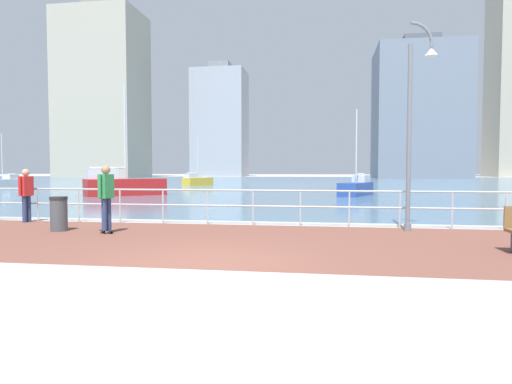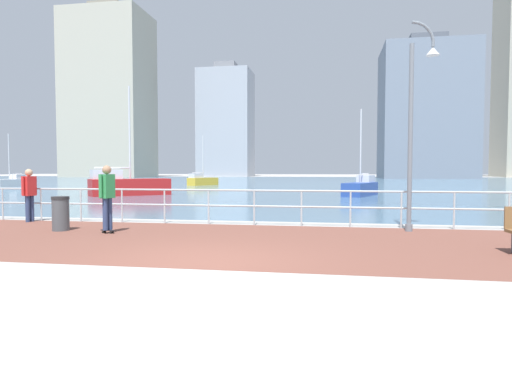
{
  "view_description": "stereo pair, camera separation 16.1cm",
  "coord_description": "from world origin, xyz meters",
  "views": [
    {
      "loc": [
        2.11,
        -7.58,
        1.65
      ],
      "look_at": [
        0.42,
        3.24,
        1.1
      ],
      "focal_mm": 31.22,
      "sensor_mm": 36.0,
      "label": 1
    },
    {
      "loc": [
        2.27,
        -7.55,
        1.65
      ],
      "look_at": [
        0.42,
        3.24,
        1.1
      ],
      "focal_mm": 31.22,
      "sensor_mm": 36.0,
      "label": 2
    }
  ],
  "objects": [
    {
      "name": "skateboarder",
      "position": [
        -3.46,
        3.11,
        1.06
      ],
      "size": [
        0.41,
        0.55,
        1.76
      ],
      "color": "black",
      "rests_on": "ground"
    },
    {
      "name": "tower_steel",
      "position": [
        19.47,
        80.55,
        12.36
      ],
      "size": [
        16.23,
        13.82,
        26.38
      ],
      "color": "slate",
      "rests_on": "ground"
    },
    {
      "name": "trash_bin",
      "position": [
        -4.95,
        3.35,
        0.47
      ],
      "size": [
        0.46,
        0.46,
        0.93
      ],
      "color": "#474C51",
      "rests_on": "ground"
    },
    {
      "name": "tower_beige",
      "position": [
        -47.24,
        86.16,
        18.35
      ],
      "size": [
        17.6,
        13.21,
        38.37
      ],
      "color": "#B2AD99",
      "rests_on": "ground"
    },
    {
      "name": "ground",
      "position": [
        0.0,
        40.0,
        0.0
      ],
      "size": [
        220.0,
        220.0,
        0.0
      ],
      "primitive_type": "plane",
      "color": "#ADAAA5"
    },
    {
      "name": "sailboat_gray",
      "position": [
        -10.64,
        19.08,
        0.66
      ],
      "size": [
        4.75,
        4.4,
        6.96
      ],
      "color": "#B21E1E",
      "rests_on": "ground"
    },
    {
      "name": "sailboat_blue",
      "position": [
        -27.38,
        29.55,
        0.48
      ],
      "size": [
        1.24,
        3.6,
        5.0
      ],
      "color": "white",
      "rests_on": "ground"
    },
    {
      "name": "lamppost",
      "position": [
        4.47,
        4.82,
        3.07
      ],
      "size": [
        0.82,
        0.36,
        5.55
      ],
      "color": "slate",
      "rests_on": "ground"
    },
    {
      "name": "tower_slate",
      "position": [
        -23.68,
        100.16,
        13.11
      ],
      "size": [
        12.69,
        10.23,
        27.88
      ],
      "color": "#A3A8B2",
      "rests_on": "ground"
    },
    {
      "name": "brick_paving",
      "position": [
        0.0,
        2.43,
        0.0
      ],
      "size": [
        28.0,
        5.94,
        0.01
      ],
      "primitive_type": "cube",
      "color": "brown",
      "rests_on": "ground"
    },
    {
      "name": "bystander",
      "position": [
        -7.15,
        5.05,
        0.99
      ],
      "size": [
        0.31,
        0.56,
        1.67
      ],
      "color": "navy",
      "rests_on": "ground"
    },
    {
      "name": "harbor_water",
      "position": [
        0.0,
        50.4,
        0.0
      ],
      "size": [
        180.0,
        88.0,
        0.0
      ],
      "primitive_type": "cube",
      "color": "slate",
      "rests_on": "ground"
    },
    {
      "name": "sailboat_navy",
      "position": [
        -11.19,
        37.55,
        0.5
      ],
      "size": [
        2.6,
        3.86,
        5.23
      ],
      "color": "gold",
      "rests_on": "ground"
    },
    {
      "name": "waterfront_railing",
      "position": [
        -0.0,
        5.4,
        0.73
      ],
      "size": [
        25.25,
        0.06,
        1.06
      ],
      "color": "#B2BCC1",
      "rests_on": "ground"
    },
    {
      "name": "sailboat_white",
      "position": [
        4.09,
        21.38,
        0.52
      ],
      "size": [
        2.5,
        4.06,
        5.45
      ],
      "color": "#284799",
      "rests_on": "ground"
    }
  ]
}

